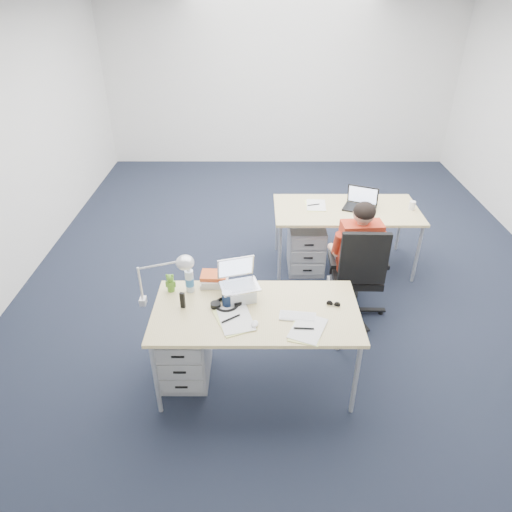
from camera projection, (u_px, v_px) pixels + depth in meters
The scene contains 24 objects.
floor at pixel (290, 261), 5.49m from camera, with size 7.00×7.00×0.00m, color black.
room at pixel (297, 118), 4.60m from camera, with size 6.02×7.02×2.80m.
desk_near at pixel (256, 315), 3.54m from camera, with size 1.60×0.80×0.73m.
desk_far at pixel (346, 212), 5.08m from camera, with size 1.60×0.80×0.73m.
office_chair at pixel (354, 291), 4.46m from camera, with size 0.68×0.68×1.05m.
seated_person at pixel (354, 254), 4.44m from camera, with size 0.39×0.67×1.22m.
drawer_pedestal_near at pixel (184, 350), 3.79m from camera, with size 0.40×0.50×0.55m, color #9C9DA1.
drawer_pedestal_far at pixel (306, 247), 5.25m from camera, with size 0.40×0.50×0.55m, color #9C9DA1.
silver_laptop at pixel (240, 282), 3.57m from camera, with size 0.30×0.23×0.32m, color silver, non-canonical shape.
wireless_keyboard at pixel (298, 316), 3.44m from camera, with size 0.28×0.11×0.01m, color white.
computer_mouse at pixel (255, 324), 3.35m from camera, with size 0.05×0.08×0.03m, color white.
headphones at pixel (226, 304), 3.55m from camera, with size 0.25×0.19×0.04m, color black, non-canonical shape.
can_koozie at pixel (227, 299), 3.53m from camera, with size 0.08×0.08×0.13m, color #152544.
water_bottle at pixel (189, 279), 3.68m from camera, with size 0.07×0.07×0.23m, color silver.
bear_figurine at pixel (170, 282), 3.70m from camera, with size 0.09×0.06×0.16m, color #3C7F21, non-canonical shape.
book_stack at pixel (214, 279), 3.79m from camera, with size 0.22×0.17×0.10m, color silver.
cordless_phone at pixel (183, 300), 3.51m from camera, with size 0.04×0.02×0.14m, color black.
papers_left at pixel (234, 320), 3.41m from camera, with size 0.24×0.34×0.01m, color #F2F88F.
papers_right at pixel (307, 329), 3.32m from camera, with size 0.22×0.31×0.01m, color #F2F88F.
sunglasses at pixel (333, 304), 3.56m from camera, with size 0.11×0.05×0.03m, color black, non-canonical shape.
desk_lamp at pixel (158, 280), 3.47m from camera, with size 0.40×0.15×0.46m, color silver, non-canonical shape.
dark_laptop at pixel (361, 199), 4.99m from camera, with size 0.34×0.33×0.25m, color black, non-canonical shape.
far_cup at pixel (412, 205), 5.02m from camera, with size 0.07×0.07×0.10m, color white.
far_papers at pixel (315, 206), 5.12m from camera, with size 0.21×0.30×0.01m, color white.
Camera 1 is at (-0.41, -4.65, 2.92)m, focal length 32.00 mm.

